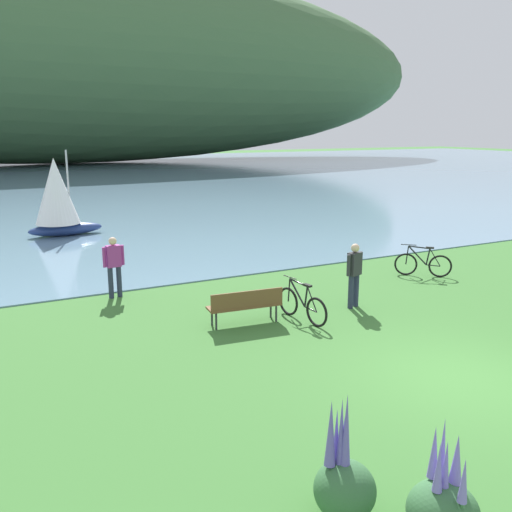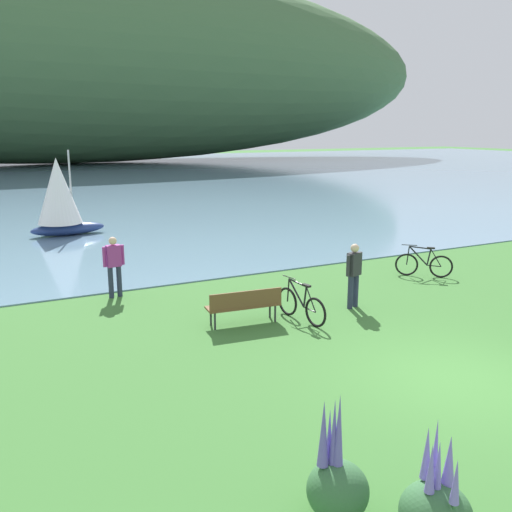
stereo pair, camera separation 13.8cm
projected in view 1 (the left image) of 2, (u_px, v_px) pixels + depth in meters
The scene contains 11 objects.
ground_plane at pixel (461, 378), 10.41m from camera, with size 200.00×200.00×0.00m, color #3D7533.
bay_water at pixel (64, 177), 52.47m from camera, with size 180.00×80.00×0.04m, color #6B8EA8.
distant_hillside at pixel (61, 61), 70.23m from camera, with size 110.04×28.00×25.89m, color #42663D.
park_bench_near_camera at pixel (245, 304), 13.15m from camera, with size 1.84×0.65×0.88m.
bicycle_leaning_near_bench at pixel (302, 305), 13.46m from camera, with size 0.35×1.76×1.01m.
bicycle_beside_path at pixel (423, 264), 17.50m from camera, with size 1.37×1.22×1.01m.
person_at_shoreline at pixel (114, 263), 15.19m from camera, with size 0.61×0.26×1.71m.
person_on_the_grass at pixel (354, 271), 14.34m from camera, with size 0.59×0.33×1.71m.
echium_bush_closest_to_camera at pixel (344, 482), 6.63m from camera, with size 0.76×0.76×1.62m.
echium_bush_mid_cluster at pixel (443, 508), 6.25m from camera, with size 0.82×0.82×1.42m.
sailboat_toward_hillside at pixel (57, 196), 23.59m from camera, with size 3.16×1.95×3.67m.
Camera 1 is at (-7.83, -6.79, 4.61)m, focal length 38.71 mm.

